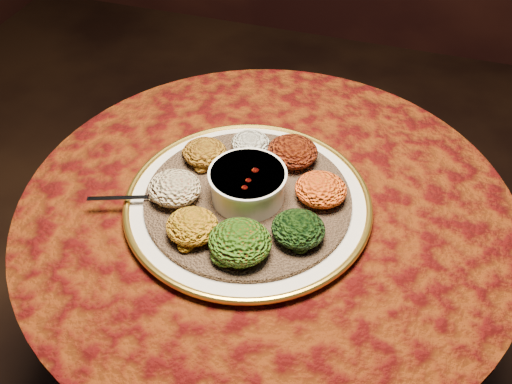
% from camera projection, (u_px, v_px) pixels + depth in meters
% --- Properties ---
extents(table, '(0.96, 0.96, 0.73)m').
position_uv_depth(table, '(266.00, 263.00, 1.22)').
color(table, black).
rests_on(table, ground).
extents(platter, '(0.54, 0.54, 0.02)m').
position_uv_depth(platter, '(248.00, 203.00, 1.08)').
color(platter, silver).
rests_on(platter, table).
extents(injera, '(0.48, 0.48, 0.01)m').
position_uv_depth(injera, '(248.00, 199.00, 1.07)').
color(injera, brown).
rests_on(injera, platter).
extents(stew_bowl, '(0.14, 0.14, 0.06)m').
position_uv_depth(stew_bowl, '(248.00, 183.00, 1.05)').
color(stew_bowl, white).
rests_on(stew_bowl, injera).
extents(spoon, '(0.15, 0.07, 0.01)m').
position_uv_depth(spoon, '(153.00, 197.00, 1.06)').
color(spoon, silver).
rests_on(spoon, injera).
extents(portion_ayib, '(0.08, 0.08, 0.04)m').
position_uv_depth(portion_ayib, '(251.00, 143.00, 1.15)').
color(portion_ayib, beige).
rests_on(portion_ayib, injera).
extents(portion_kitfo, '(0.10, 0.10, 0.05)m').
position_uv_depth(portion_kitfo, '(293.00, 152.00, 1.13)').
color(portion_kitfo, black).
rests_on(portion_kitfo, injera).
extents(portion_tikil, '(0.10, 0.09, 0.05)m').
position_uv_depth(portion_tikil, '(321.00, 189.00, 1.05)').
color(portion_tikil, '#A9760E').
rests_on(portion_tikil, injera).
extents(portion_gomen, '(0.09, 0.09, 0.05)m').
position_uv_depth(portion_gomen, '(298.00, 229.00, 0.98)').
color(portion_gomen, black).
rests_on(portion_gomen, injera).
extents(portion_mixveg, '(0.11, 0.10, 0.05)m').
position_uv_depth(portion_mixveg, '(240.00, 242.00, 0.95)').
color(portion_mixveg, '#962109').
rests_on(portion_mixveg, injera).
extents(portion_kik, '(0.09, 0.09, 0.04)m').
position_uv_depth(portion_kik, '(192.00, 226.00, 0.99)').
color(portion_kik, '#BC6E10').
rests_on(portion_kik, injera).
extents(portion_timatim, '(0.10, 0.09, 0.05)m').
position_uv_depth(portion_timatim, '(175.00, 188.00, 1.05)').
color(portion_timatim, maroon).
rests_on(portion_timatim, injera).
extents(portion_shiro, '(0.09, 0.08, 0.04)m').
position_uv_depth(portion_shiro, '(205.00, 152.00, 1.13)').
color(portion_shiro, '#936011').
rests_on(portion_shiro, injera).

